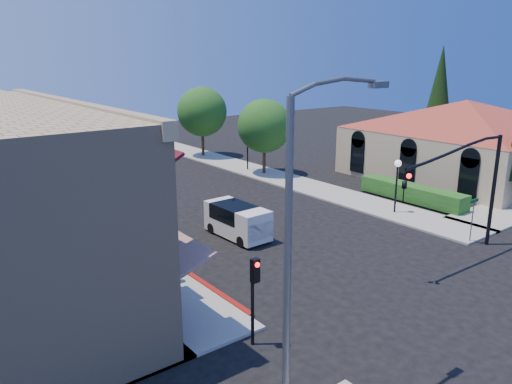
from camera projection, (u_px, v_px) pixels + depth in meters
ground at (423, 296)px, 21.30m from camera, size 120.00×120.00×0.00m
sidewalk_left at (36, 194)px, 36.78m from camera, size 3.50×50.00×0.12m
sidewalk_right at (231, 164)px, 47.07m from camera, size 3.50×50.00×0.12m
curb_red_strip at (188, 275)px, 23.36m from camera, size 0.25×10.00×0.06m
mission_building at (464, 132)px, 42.04m from camera, size 30.12×30.12×6.40m
hedge at (411, 202)px, 35.06m from camera, size 1.40×8.00×1.10m
conifer_far at (439, 93)px, 49.85m from camera, size 3.20×3.20×11.00m
street_tree_a at (264, 126)px, 42.19m from camera, size 4.56×4.56×6.48m
street_tree_b at (202, 112)px, 49.75m from camera, size 4.94×4.94×7.02m
signal_mast_arm at (474, 177)px, 24.81m from camera, size 8.01×0.39×6.00m
secondary_signal at (254, 286)px, 17.06m from camera, size 0.28×0.42×3.32m
cobra_streetlight at (298, 240)px, 13.00m from camera, size 3.60×0.25×9.31m
street_name_sign at (473, 213)px, 26.94m from camera, size 0.80×0.06×2.50m
lamppost_left_near at (153, 227)px, 21.70m from camera, size 0.44×0.44×3.57m
lamppost_left_far at (56, 170)px, 32.40m from camera, size 0.44×0.44×3.57m
lamppost_right_near at (397, 173)px, 31.69m from camera, size 0.44×0.44×3.57m
lamppost_right_far at (247, 140)px, 43.93m from camera, size 0.44×0.44×3.57m
white_van at (238, 219)px, 27.99m from camera, size 1.91×4.16×1.83m
parked_car_a at (161, 237)px, 26.68m from camera, size 1.52×3.30×1.10m
parked_car_b at (153, 232)px, 27.45m from camera, size 1.50×3.44×1.10m
parked_car_c at (119, 200)px, 33.38m from camera, size 1.73×3.94×1.13m
parked_car_d at (81, 180)px, 39.00m from camera, size 2.20×4.16×1.12m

